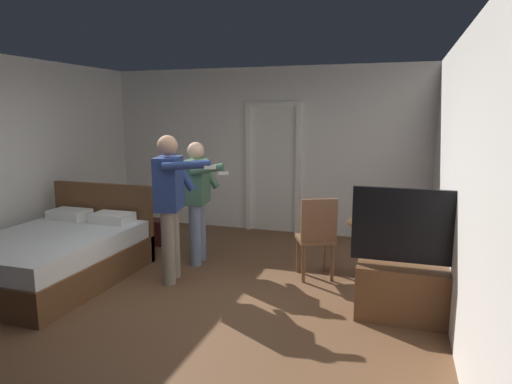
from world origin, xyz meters
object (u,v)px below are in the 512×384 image
laptop (371,218)px  person_blue_shirt (170,198)px  bed (57,255)px  person_striped_shirt (198,195)px  tv_flatscreen (415,283)px  wooden_chair (317,235)px  bottle_on_table (385,216)px  suitcase_dark (153,231)px  side_table (371,241)px

laptop → person_blue_shirt: bearing=-161.6°
bed → person_striped_shirt: (1.34, 1.07, 0.61)m
tv_flatscreen → wooden_chair: (-1.08, 0.80, 0.16)m
tv_flatscreen → wooden_chair: size_ratio=1.29×
bed → person_blue_shirt: size_ratio=1.20×
bottle_on_table → suitcase_dark: bottle_on_table is taller
bed → person_blue_shirt: 1.54m
bottle_on_table → tv_flatscreen: bearing=-70.5°
bed → suitcase_dark: bearing=79.7°
laptop → person_striped_shirt: person_striped_shirt is taller
wooden_chair → person_blue_shirt: 1.76m
bottle_on_table → person_blue_shirt: person_blue_shirt is taller
bed → laptop: (3.52, 1.12, 0.45)m
tv_flatscreen → side_table: (-0.47, 1.01, 0.09)m
laptop → suitcase_dark: bearing=170.5°
tv_flatscreen → suitcase_dark: size_ratio=2.23×
person_blue_shirt → laptop: bearing=18.4°
tv_flatscreen → person_striped_shirt: (-2.66, 0.91, 0.53)m
tv_flatscreen → person_blue_shirt: (-2.68, 0.23, 0.61)m
person_blue_shirt → tv_flatscreen: bearing=-4.9°
person_blue_shirt → bottle_on_table: bearing=16.4°
person_striped_shirt → suitcase_dark: 1.40m
person_blue_shirt → person_striped_shirt: 0.69m
person_striped_shirt → side_table: bearing=2.4°
person_blue_shirt → suitcase_dark: bearing=128.7°
suitcase_dark → person_striped_shirt: bearing=-29.8°
tv_flatscreen → wooden_chair: bearing=143.6°
wooden_chair → suitcase_dark: 2.74m
bottle_on_table → person_striped_shirt: size_ratio=0.14×
bottle_on_table → side_table: bearing=150.3°
person_striped_shirt → suitcase_dark: bearing=150.5°
wooden_chair → person_striped_shirt: size_ratio=0.62×
wooden_chair → suitcase_dark: bearing=164.9°
side_table → bottle_on_table: bearing=-29.7°
bed → suitcase_dark: (0.30, 1.66, -0.12)m
bed → bottle_on_table: bearing=16.4°
laptop → suitcase_dark: size_ratio=0.72×
bed → tv_flatscreen: 4.01m
tv_flatscreen → laptop: size_ratio=3.10×
side_table → suitcase_dark: size_ratio=1.22×
bed → bottle_on_table: (3.67, 1.08, 0.49)m
laptop → tv_flatscreen: bearing=-63.4°
bed → tv_flatscreen: tv_flatscreen is taller
person_striped_shirt → suitcase_dark: (-1.04, 0.59, -0.73)m
side_table → laptop: (-0.02, -0.04, 0.29)m
side_table → suitcase_dark: bearing=171.3°
bottle_on_table → bed: bearing=-163.6°
bed → laptop: bearing=17.7°
wooden_chair → bed: bearing=-162.0°
laptop → person_blue_shirt: 2.33m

